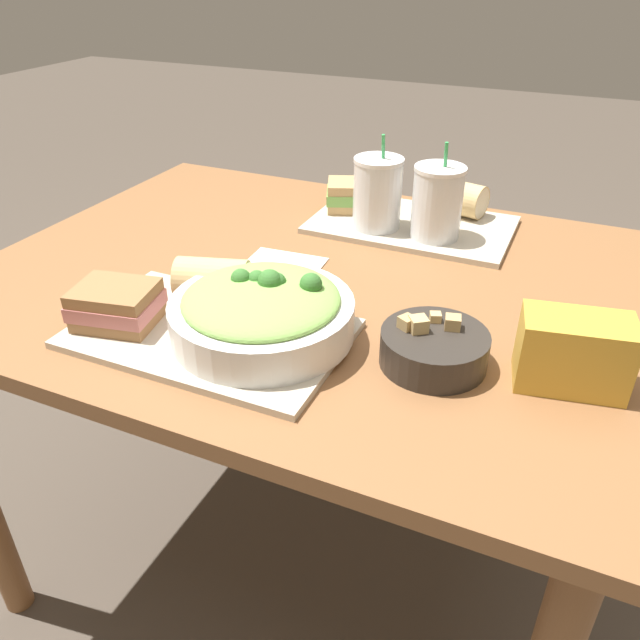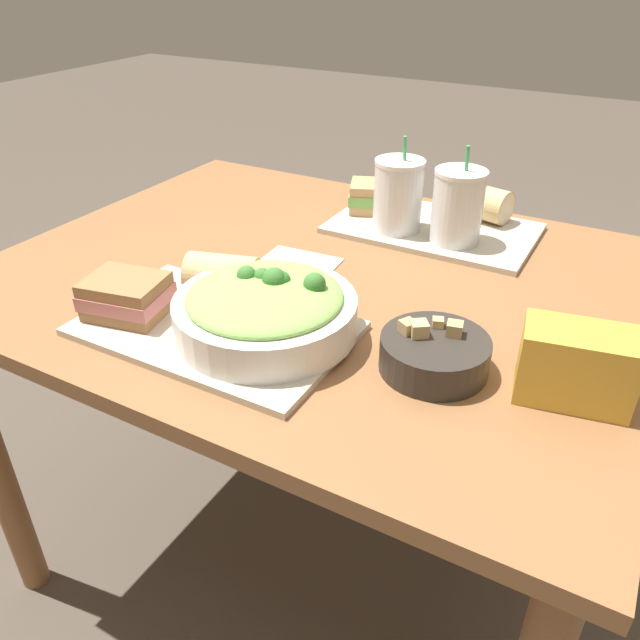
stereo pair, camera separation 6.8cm
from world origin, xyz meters
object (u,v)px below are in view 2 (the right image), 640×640
at_px(drink_cup_dark, 398,197).
at_px(chip_bag, 576,365).
at_px(soup_bowl, 434,353).
at_px(baguette_near, 224,276).
at_px(salad_bowl, 266,308).
at_px(sandwich_far, 380,197).
at_px(drink_cup_red, 457,209).
at_px(baguette_far, 485,203).
at_px(sandwich_near, 127,296).
at_px(napkin_folded, 299,263).

xyz_separation_m(drink_cup_dark, chip_bag, (0.43, -0.40, -0.03)).
distance_m(soup_bowl, drink_cup_dark, 0.50).
height_order(baguette_near, drink_cup_dark, drink_cup_dark).
distance_m(salad_bowl, sandwich_far, 0.56).
height_order(salad_bowl, drink_cup_red, drink_cup_red).
bearing_deg(baguette_far, drink_cup_red, -173.57).
height_order(sandwich_near, baguette_near, baguette_near).
bearing_deg(napkin_folded, salad_bowl, -70.07).
bearing_deg(baguette_near, baguette_far, -44.37).
relative_size(soup_bowl, baguette_far, 1.28).
bearing_deg(sandwich_near, drink_cup_dark, 54.46).
relative_size(drink_cup_red, chip_bag, 1.23).
bearing_deg(baguette_far, baguette_near, 166.16).
bearing_deg(sandwich_near, sandwich_far, 63.46).
bearing_deg(sandwich_near, baguette_far, 49.04).
distance_m(baguette_far, napkin_folded, 0.45).
relative_size(salad_bowl, soup_bowl, 1.79).
bearing_deg(chip_bag, drink_cup_dark, 126.43).
height_order(sandwich_near, drink_cup_dark, drink_cup_dark).
relative_size(sandwich_near, baguette_near, 1.05).
distance_m(salad_bowl, drink_cup_red, 0.50).
distance_m(sandwich_near, drink_cup_red, 0.66).
relative_size(sandwich_near, drink_cup_red, 0.73).
xyz_separation_m(soup_bowl, sandwich_far, (-0.32, 0.51, 0.02)).
relative_size(salad_bowl, baguette_near, 2.07).
height_order(chip_bag, napkin_folded, chip_bag).
xyz_separation_m(sandwich_near, sandwich_far, (0.17, 0.62, -0.00)).
bearing_deg(napkin_folded, soup_bowl, -30.40).
height_order(drink_cup_dark, drink_cup_red, drink_cup_dark).
xyz_separation_m(baguette_far, napkin_folded, (-0.25, -0.37, -0.05)).
relative_size(salad_bowl, napkin_folded, 1.84).
bearing_deg(drink_cup_red, baguette_far, 82.73).
distance_m(baguette_near, drink_cup_red, 0.49).
relative_size(salad_bowl, drink_cup_dark, 1.43).
distance_m(baguette_near, drink_cup_dark, 0.44).
bearing_deg(baguette_near, sandwich_far, -24.81).
xyz_separation_m(soup_bowl, drink_cup_red, (-0.11, 0.43, 0.05)).
relative_size(baguette_far, napkin_folded, 0.80).
bearing_deg(chip_bag, baguette_far, 106.97).
relative_size(drink_cup_dark, drink_cup_red, 1.01).
height_order(drink_cup_dark, napkin_folded, drink_cup_dark).
bearing_deg(sandwich_near, baguette_near, 41.09).
relative_size(sandwich_near, baguette_far, 1.16).
relative_size(sandwich_near, napkin_folded, 0.94).
distance_m(sandwich_far, napkin_folded, 0.31).
bearing_deg(drink_cup_dark, sandwich_near, -114.19).
bearing_deg(drink_cup_red, sandwich_near, -124.42).
bearing_deg(sandwich_near, napkin_folded, 55.44).
bearing_deg(chip_bag, sandwich_far, 125.85).
distance_m(soup_bowl, drink_cup_red, 0.45).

